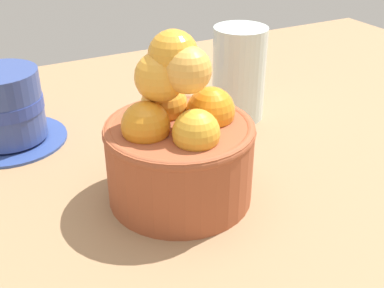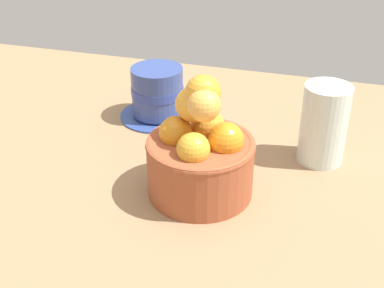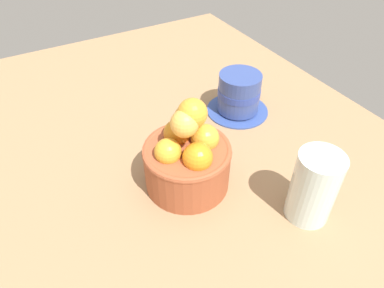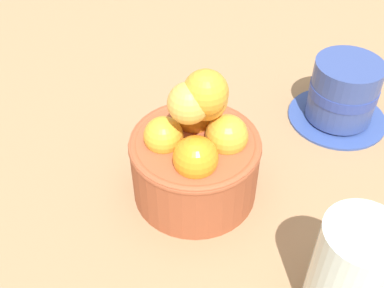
{
  "view_description": "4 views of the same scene",
  "coord_description": "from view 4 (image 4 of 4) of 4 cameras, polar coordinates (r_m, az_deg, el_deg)",
  "views": [
    {
      "loc": [
        16.29,
        33.67,
        26.19
      ],
      "look_at": [
        -1.52,
        -0.56,
        4.81
      ],
      "focal_mm": 45.56,
      "sensor_mm": 36.0,
      "label": 1
    },
    {
      "loc": [
        -14.03,
        51.33,
        37.94
      ],
      "look_at": [
        1.27,
        -0.72,
        6.35
      ],
      "focal_mm": 48.09,
      "sensor_mm": 36.0,
      "label": 2
    },
    {
      "loc": [
        -33.62,
        18.3,
        41.4
      ],
      "look_at": [
        1.38,
        -1.64,
        6.38
      ],
      "focal_mm": 32.79,
      "sensor_mm": 36.0,
      "label": 3
    },
    {
      "loc": [
        -34.35,
        0.6,
        38.95
      ],
      "look_at": [
        0.43,
        0.3,
        6.52
      ],
      "focal_mm": 44.41,
      "sensor_mm": 36.0,
      "label": 4
    }
  ],
  "objects": [
    {
      "name": "water_glass",
      "position": [
        0.41,
        18.36,
        -14.57
      ],
      "size": [
        6.3,
        6.3,
        11.08
      ],
      "primitive_type": "cylinder",
      "color": "silver",
      "rests_on": "ground_plane"
    },
    {
      "name": "terracotta_bowl",
      "position": [
        0.48,
        0.46,
        -1.16
      ],
      "size": [
        13.3,
        13.3,
        15.42
      ],
      "color": "#9E4C2D",
      "rests_on": "ground_plane"
    },
    {
      "name": "coffee_cup",
      "position": [
        0.61,
        17.66,
        5.79
      ],
      "size": [
        12.26,
        12.26,
        8.26
      ],
      "color": "#314992",
      "rests_on": "ground_plane"
    },
    {
      "name": "ground_plane",
      "position": [
        0.54,
        0.33,
        -7.13
      ],
      "size": [
        119.53,
        82.94,
        4.33
      ],
      "primitive_type": "cube",
      "color": "#997551"
    }
  ]
}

